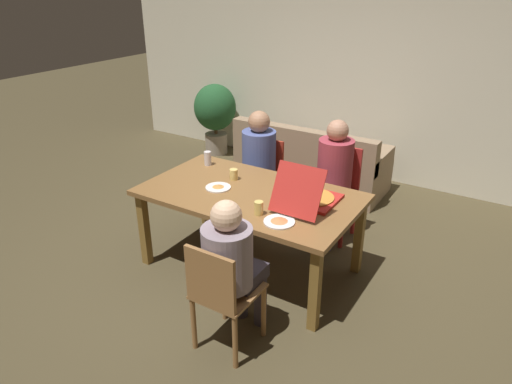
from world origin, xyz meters
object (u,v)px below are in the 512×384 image
object	(u,v)px
drinking_glass_1	(208,158)
potted_plant	(215,111)
couch	(310,165)
pizza_box_0	(310,197)
chair_2	(221,293)
chair_1	(336,189)
drinking_glass_2	(259,208)
chair_0	(263,174)
plate_1	(279,221)
person_1	(333,172)
plate_0	(218,187)
person_0	(256,158)
drinking_glass_0	(234,174)
person_2	(232,260)
dining_table	(250,201)

from	to	relation	value
drinking_glass_1	potted_plant	world-z (taller)	potted_plant
couch	pizza_box_0	bearing A→B (deg)	-64.76
chair_2	chair_1	bearing A→B (deg)	90.00
chair_2	drinking_glass_2	bearing A→B (deg)	99.92
chair_0	couch	xyz separation A→B (m)	(0.10, 0.98, -0.19)
drinking_glass_2	couch	distance (m)	2.39
chair_2	plate_1	xyz separation A→B (m)	(0.08, 0.66, 0.27)
person_1	plate_0	xyz separation A→B (m)	(-0.68, -0.95, 0.04)
person_0	drinking_glass_2	size ratio (longest dim) A/B	10.93
plate_0	chair_1	bearing A→B (deg)	57.47
person_1	couch	xyz separation A→B (m)	(-0.74, 1.06, -0.44)
person_0	potted_plant	bearing A→B (deg)	137.77
chair_1	drinking_glass_0	world-z (taller)	chair_1
chair_1	pizza_box_0	world-z (taller)	pizza_box_0
chair_1	person_1	size ratio (longest dim) A/B	0.75
person_0	pizza_box_0	distance (m)	1.23
person_2	pizza_box_0	distance (m)	0.96
drinking_glass_0	drinking_glass_1	size ratio (longest dim) A/B	0.72
plate_0	drinking_glass_1	xyz separation A→B (m)	(-0.41, 0.39, 0.06)
pizza_box_0	couch	world-z (taller)	pizza_box_0
dining_table	drinking_glass_2	size ratio (longest dim) A/B	16.90
pizza_box_0	couch	xyz separation A→B (m)	(-0.87, 1.85, -0.52)
dining_table	chair_0	world-z (taller)	chair_0
plate_1	drinking_glass_2	distance (m)	0.21
person_2	potted_plant	distance (m)	4.02
chair_2	plate_0	size ratio (longest dim) A/B	3.91
drinking_glass_0	drinking_glass_1	world-z (taller)	drinking_glass_1
pizza_box_0	drinking_glass_2	size ratio (longest dim) A/B	5.34
potted_plant	drinking_glass_2	bearing A→B (deg)	-47.96
chair_1	potted_plant	bearing A→B (deg)	152.20
drinking_glass_1	pizza_box_0	bearing A→B (deg)	-10.72
dining_table	pizza_box_0	size ratio (longest dim) A/B	3.16
person_1	person_2	xyz separation A→B (m)	(-0.00, -1.73, -0.04)
chair_0	drinking_glass_0	world-z (taller)	same
chair_2	dining_table	bearing A→B (deg)	111.77
chair_0	person_0	world-z (taller)	person_0
drinking_glass_0	couch	bearing A→B (deg)	92.15
plate_0	chair_2	bearing A→B (deg)	-53.48
plate_1	potted_plant	size ratio (longest dim) A/B	0.23
drinking_glass_2	person_0	bearing A→B (deg)	122.61
person_1	chair_2	distance (m)	1.89
chair_1	drinking_glass_0	xyz separation A→B (m)	(-0.68, -0.84, 0.31)
person_1	couch	size ratio (longest dim) A/B	0.66
person_2	potted_plant	bearing A→B (deg)	128.05
pizza_box_0	chair_0	bearing A→B (deg)	138.21
chair_1	person_1	world-z (taller)	person_1
chair_0	chair_1	distance (m)	0.85
person_2	drinking_glass_1	world-z (taller)	person_2
dining_table	drinking_glass_1	xyz separation A→B (m)	(-0.70, 0.32, 0.15)
person_0	couch	xyz separation A→B (m)	(0.10, 1.11, -0.43)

